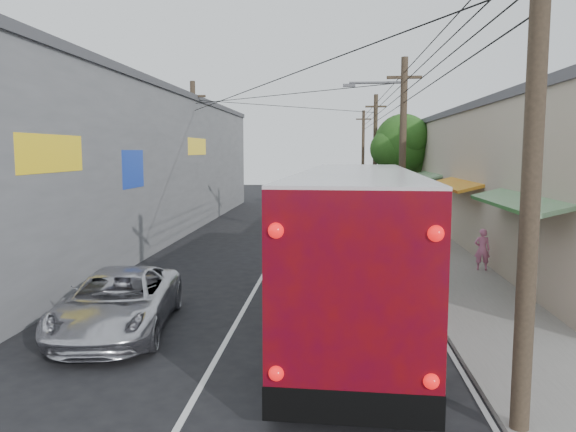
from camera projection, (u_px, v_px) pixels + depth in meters
name	position (u px, v px, depth m)	size (l,w,h in m)	color
ground	(209.00, 373.00, 10.85)	(120.00, 120.00, 0.00)	black
sidewalk	(409.00, 230.00, 30.14)	(3.00, 80.00, 0.12)	slate
building_right	(487.00, 171.00, 31.41)	(7.09, 40.00, 6.25)	#AF9F8B
building_left	(122.00, 163.00, 28.92)	(7.20, 36.00, 7.25)	gray
utility_poles	(347.00, 153.00, 30.26)	(11.80, 45.28, 8.00)	#473828
street_tree	(404.00, 144.00, 35.53)	(4.40, 4.00, 6.60)	#3F2B19
coach_bus	(357.00, 240.00, 14.64)	(3.53, 13.20, 3.77)	silver
jeepney	(118.00, 302.00, 13.27)	(2.37, 5.14, 1.43)	silver
parked_suv	(384.00, 230.00, 24.07)	(2.43, 5.98, 1.74)	#9D9DA5
parked_car_mid	(359.00, 218.00, 30.28)	(1.50, 3.73, 1.27)	#25252A
parked_car_far	(365.00, 202.00, 38.93)	(1.55, 4.44, 1.46)	black
pedestrian_near	(482.00, 249.00, 19.57)	(0.53, 0.35, 1.46)	pink
pedestrian_far	(402.00, 227.00, 25.05)	(0.73, 0.57, 1.50)	#94A8D7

